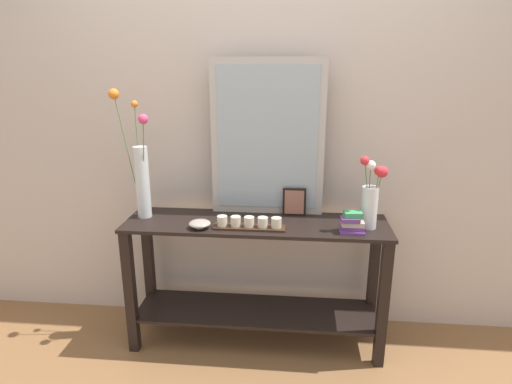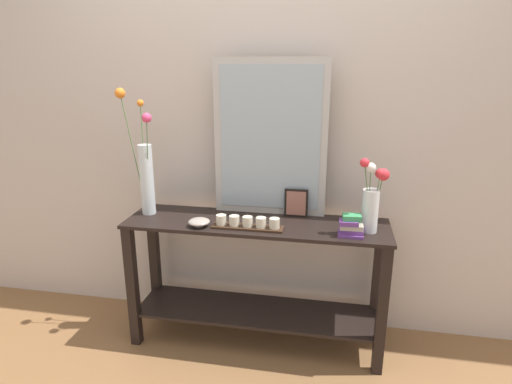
{
  "view_description": "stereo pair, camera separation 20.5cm",
  "coord_description": "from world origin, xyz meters",
  "px_view_note": "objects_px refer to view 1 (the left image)",
  "views": [
    {
      "loc": [
        0.22,
        -2.27,
        1.64
      ],
      "look_at": [
        0.0,
        0.0,
        0.95
      ],
      "focal_mm": 30.1,
      "sensor_mm": 36.0,
      "label": 1
    },
    {
      "loc": [
        0.42,
        -2.24,
        1.64
      ],
      "look_at": [
        0.0,
        0.0,
        0.95
      ],
      "focal_mm": 30.1,
      "sensor_mm": 36.0,
      "label": 2
    }
  ],
  "objects_px": {
    "candle_tray": "(249,224)",
    "tall_vase_left": "(141,172)",
    "console_table": "(256,270)",
    "picture_frame_small": "(294,202)",
    "book_stack": "(352,223)",
    "vase_right": "(371,197)",
    "decorative_bowl": "(200,224)",
    "mirror_leaning": "(267,139)"
  },
  "relations": [
    {
      "from": "console_table",
      "to": "picture_frame_small",
      "type": "bearing_deg",
      "value": 31.7
    },
    {
      "from": "vase_right",
      "to": "decorative_bowl",
      "type": "bearing_deg",
      "value": -174.29
    },
    {
      "from": "vase_right",
      "to": "picture_frame_small",
      "type": "relative_size",
      "value": 2.43
    },
    {
      "from": "candle_tray",
      "to": "decorative_bowl",
      "type": "relative_size",
      "value": 3.27
    },
    {
      "from": "tall_vase_left",
      "to": "candle_tray",
      "type": "xyz_separation_m",
      "value": [
        0.64,
        -0.13,
        -0.24
      ]
    },
    {
      "from": "vase_right",
      "to": "decorative_bowl",
      "type": "relative_size",
      "value": 3.39
    },
    {
      "from": "candle_tray",
      "to": "book_stack",
      "type": "height_order",
      "value": "book_stack"
    },
    {
      "from": "mirror_leaning",
      "to": "decorative_bowl",
      "type": "relative_size",
      "value": 7.5
    },
    {
      "from": "mirror_leaning",
      "to": "candle_tray",
      "type": "distance_m",
      "value": 0.51
    },
    {
      "from": "console_table",
      "to": "candle_tray",
      "type": "height_order",
      "value": "candle_tray"
    },
    {
      "from": "tall_vase_left",
      "to": "candle_tray",
      "type": "height_order",
      "value": "tall_vase_left"
    },
    {
      "from": "mirror_leaning",
      "to": "candle_tray",
      "type": "relative_size",
      "value": 2.3
    },
    {
      "from": "mirror_leaning",
      "to": "candle_tray",
      "type": "xyz_separation_m",
      "value": [
        -0.08,
        -0.27,
        -0.42
      ]
    },
    {
      "from": "candle_tray",
      "to": "tall_vase_left",
      "type": "bearing_deg",
      "value": 168.36
    },
    {
      "from": "mirror_leaning",
      "to": "picture_frame_small",
      "type": "bearing_deg",
      "value": -13.05
    },
    {
      "from": "vase_right",
      "to": "decorative_bowl",
      "type": "xyz_separation_m",
      "value": [
        -0.92,
        -0.09,
        -0.15
      ]
    },
    {
      "from": "book_stack",
      "to": "vase_right",
      "type": "bearing_deg",
      "value": 35.79
    },
    {
      "from": "candle_tray",
      "to": "book_stack",
      "type": "xyz_separation_m",
      "value": [
        0.55,
        -0.0,
        0.02
      ]
    },
    {
      "from": "console_table",
      "to": "book_stack",
      "type": "distance_m",
      "value": 0.64
    },
    {
      "from": "candle_tray",
      "to": "decorative_bowl",
      "type": "bearing_deg",
      "value": -175.74
    },
    {
      "from": "decorative_bowl",
      "to": "picture_frame_small",
      "type": "bearing_deg",
      "value": 26.53
    },
    {
      "from": "console_table",
      "to": "candle_tray",
      "type": "bearing_deg",
      "value": -104.97
    },
    {
      "from": "candle_tray",
      "to": "vase_right",
      "type": "bearing_deg",
      "value": 6.31
    },
    {
      "from": "vase_right",
      "to": "book_stack",
      "type": "relative_size",
      "value": 2.98
    },
    {
      "from": "vase_right",
      "to": "candle_tray",
      "type": "height_order",
      "value": "vase_right"
    },
    {
      "from": "tall_vase_left",
      "to": "picture_frame_small",
      "type": "xyz_separation_m",
      "value": [
        0.88,
        0.1,
        -0.19
      ]
    },
    {
      "from": "mirror_leaning",
      "to": "tall_vase_left",
      "type": "bearing_deg",
      "value": -168.83
    },
    {
      "from": "candle_tray",
      "to": "picture_frame_small",
      "type": "distance_m",
      "value": 0.34
    },
    {
      "from": "mirror_leaning",
      "to": "vase_right",
      "type": "xyz_separation_m",
      "value": [
        0.57,
        -0.2,
        -0.28
      ]
    },
    {
      "from": "console_table",
      "to": "candle_tray",
      "type": "distance_m",
      "value": 0.35
    },
    {
      "from": "mirror_leaning",
      "to": "decorative_bowl",
      "type": "height_order",
      "value": "mirror_leaning"
    },
    {
      "from": "candle_tray",
      "to": "book_stack",
      "type": "bearing_deg",
      "value": -0.11
    },
    {
      "from": "tall_vase_left",
      "to": "candle_tray",
      "type": "bearing_deg",
      "value": -11.64
    },
    {
      "from": "mirror_leaning",
      "to": "picture_frame_small",
      "type": "height_order",
      "value": "mirror_leaning"
    },
    {
      "from": "console_table",
      "to": "tall_vase_left",
      "type": "height_order",
      "value": "tall_vase_left"
    },
    {
      "from": "console_table",
      "to": "mirror_leaning",
      "type": "xyz_separation_m",
      "value": [
        0.05,
        0.17,
        0.75
      ]
    },
    {
      "from": "candle_tray",
      "to": "picture_frame_small",
      "type": "bearing_deg",
      "value": 44.25
    },
    {
      "from": "tall_vase_left",
      "to": "vase_right",
      "type": "bearing_deg",
      "value": -2.63
    },
    {
      "from": "picture_frame_small",
      "to": "vase_right",
      "type": "bearing_deg",
      "value": -21.64
    },
    {
      "from": "candle_tray",
      "to": "decorative_bowl",
      "type": "height_order",
      "value": "candle_tray"
    },
    {
      "from": "picture_frame_small",
      "to": "decorative_bowl",
      "type": "relative_size",
      "value": 1.39
    },
    {
      "from": "tall_vase_left",
      "to": "book_stack",
      "type": "distance_m",
      "value": 1.21
    }
  ]
}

